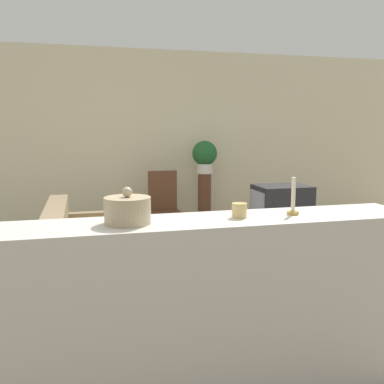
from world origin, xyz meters
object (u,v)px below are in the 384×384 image
Objects in this scene: potted_plant at (205,155)px; decorative_bowl at (128,210)px; couch at (93,255)px; television at (281,206)px; wooden_chair at (164,205)px.

decorative_bowl is (-1.50, -3.74, -0.05)m from potted_plant.
decorative_bowl is at bearing -111.93° from potted_plant.
decorative_bowl is (0.15, -2.09, 0.85)m from couch.
potted_plant is at bearing 68.07° from decorative_bowl.
television reaches higher than couch.
potted_plant is at bearing 26.70° from wooden_chair.
television is at bearing -68.57° from potted_plant.
wooden_chair is 2.09× the size of potted_plant.
potted_plant is (-0.55, 1.39, 0.53)m from television.
couch is at bearing 94.11° from decorative_bowl.
wooden_chair is 3.55m from decorative_bowl.
couch is 2.50m from potted_plant.
wooden_chair is (-1.21, 1.06, -0.12)m from television.
television is at bearing 48.80° from decorative_bowl.
potted_plant reaches higher than television.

